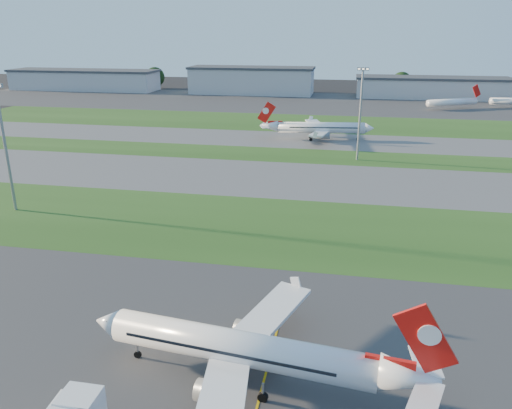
% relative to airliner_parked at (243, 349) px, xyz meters
% --- Properties ---
extents(grass_strip_a, '(300.00, 34.00, 0.01)m').
position_rel_airliner_parked_xyz_m(grass_strip_a, '(-2.74, 43.40, -3.89)').
color(grass_strip_a, '#204316').
rests_on(grass_strip_a, ground).
extents(taxiway_a, '(300.00, 32.00, 0.01)m').
position_rel_airliner_parked_xyz_m(taxiway_a, '(-2.74, 76.40, -3.89)').
color(taxiway_a, '#515154').
rests_on(taxiway_a, ground).
extents(grass_strip_b, '(300.00, 18.00, 0.01)m').
position_rel_airliner_parked_xyz_m(grass_strip_b, '(-2.74, 101.40, -3.89)').
color(grass_strip_b, '#204316').
rests_on(grass_strip_b, ground).
extents(taxiway_b, '(300.00, 26.00, 0.01)m').
position_rel_airliner_parked_xyz_m(taxiway_b, '(-2.74, 123.40, -3.89)').
color(taxiway_b, '#515154').
rests_on(taxiway_b, ground).
extents(grass_strip_c, '(300.00, 40.00, 0.01)m').
position_rel_airliner_parked_xyz_m(grass_strip_c, '(-2.74, 156.40, -3.89)').
color(grass_strip_c, '#204316').
rests_on(grass_strip_c, ground).
extents(apron_far, '(400.00, 80.00, 0.01)m').
position_rel_airliner_parked_xyz_m(apron_far, '(-2.74, 216.40, -3.89)').
color(apron_far, '#333335').
rests_on(apron_far, ground).
extents(airliner_parked, '(35.48, 29.94, 11.09)m').
position_rel_airliner_parked_xyz_m(airliner_parked, '(0.00, 0.00, 0.00)').
color(airliner_parked, white).
rests_on(airliner_parked, ground).
extents(airliner_taxiing, '(36.15, 30.49, 11.31)m').
position_rel_airliner_parked_xyz_m(airliner_taxiing, '(-0.28, 125.64, 0.08)').
color(airliner_taxiing, white).
rests_on(airliner_taxiing, ground).
extents(mini_jet_near, '(26.20, 14.79, 9.48)m').
position_rel_airliner_parked_xyz_m(mini_jet_near, '(56.20, 206.00, -0.61)').
color(mini_jet_near, white).
rests_on(mini_jet_near, ground).
extents(light_mast_west, '(3.20, 0.70, 25.80)m').
position_rel_airliner_parked_xyz_m(light_mast_west, '(-57.74, 43.40, 10.92)').
color(light_mast_west, gray).
rests_on(light_mast_west, ground).
extents(light_mast_centre, '(3.20, 0.70, 25.80)m').
position_rel_airliner_parked_xyz_m(light_mast_centre, '(12.26, 99.40, 10.92)').
color(light_mast_centre, gray).
rests_on(light_mast_centre, ground).
extents(hangar_far_west, '(91.80, 23.00, 12.20)m').
position_rel_airliner_parked_xyz_m(hangar_far_west, '(-152.74, 246.40, 2.24)').
color(hangar_far_west, '#999CA1').
rests_on(hangar_far_west, ground).
extents(hangar_west, '(71.40, 23.00, 15.20)m').
position_rel_airliner_parked_xyz_m(hangar_west, '(-47.74, 246.40, 3.74)').
color(hangar_west, '#999CA1').
rests_on(hangar_west, ground).
extents(hangar_east, '(81.60, 23.00, 11.20)m').
position_rel_airliner_parked_xyz_m(hangar_east, '(52.26, 246.40, 1.74)').
color(hangar_east, '#999CA1').
rests_on(hangar_east, ground).
extents(tree_far_west, '(11.00, 11.00, 12.00)m').
position_rel_airliner_parked_xyz_m(tree_far_west, '(-192.74, 259.40, 2.59)').
color(tree_far_west, black).
rests_on(tree_far_west, ground).
extents(tree_west, '(12.10, 12.10, 13.20)m').
position_rel_airliner_parked_xyz_m(tree_west, '(-112.74, 261.40, 3.24)').
color(tree_west, black).
rests_on(tree_west, ground).
extents(tree_mid_west, '(9.90, 9.90, 10.80)m').
position_rel_airliner_parked_xyz_m(tree_mid_west, '(-22.74, 257.40, 1.94)').
color(tree_mid_west, black).
rests_on(tree_mid_west, ground).
extents(tree_mid_east, '(11.55, 11.55, 12.60)m').
position_rel_airliner_parked_xyz_m(tree_mid_east, '(37.26, 260.40, 2.92)').
color(tree_mid_east, black).
rests_on(tree_mid_east, ground).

